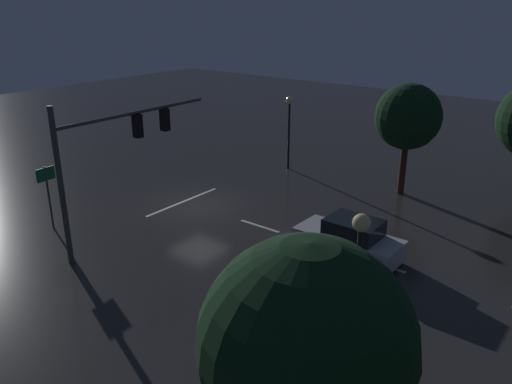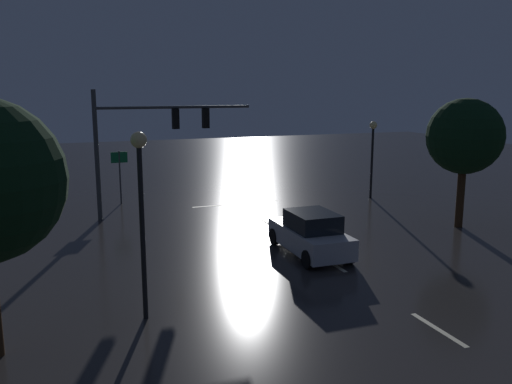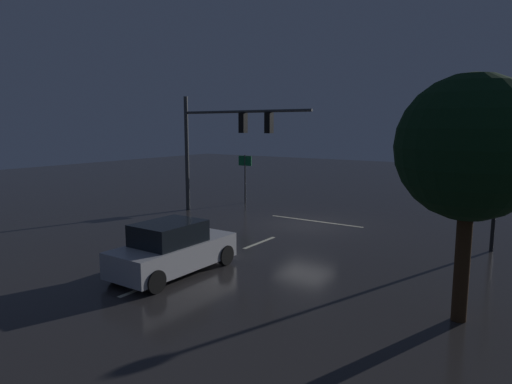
{
  "view_description": "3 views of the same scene",
  "coord_description": "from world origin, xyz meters",
  "px_view_note": "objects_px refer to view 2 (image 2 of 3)",
  "views": [
    {
      "loc": [
        17.34,
        17.23,
        9.87
      ],
      "look_at": [
        0.85,
        4.45,
        2.05
      ],
      "focal_mm": 36.13,
      "sensor_mm": 36.0,
      "label": 1
    },
    {
      "loc": [
        9.35,
        26.91,
        6.38
      ],
      "look_at": [
        1.09,
        5.04,
        1.85
      ],
      "focal_mm": 37.9,
      "sensor_mm": 36.0,
      "label": 2
    },
    {
      "loc": [
        -9.82,
        18.83,
        4.72
      ],
      "look_at": [
        0.87,
        2.98,
        1.89
      ],
      "focal_mm": 31.52,
      "sensor_mm": 36.0,
      "label": 3
    }
  ],
  "objects_px": {
    "traffic_signal_assembly": "(150,131)",
    "street_lamp_right_kerb": "(141,191)",
    "route_sign": "(120,166)",
    "car_approaching": "(311,234)",
    "tree_left_near": "(465,137)",
    "street_lamp_left_kerb": "(373,144)"
  },
  "relations": [
    {
      "from": "traffic_signal_assembly",
      "to": "tree_left_near",
      "type": "distance_m",
      "value": 14.84
    },
    {
      "from": "traffic_signal_assembly",
      "to": "street_lamp_right_kerb",
      "type": "bearing_deg",
      "value": 79.12
    },
    {
      "from": "car_approaching",
      "to": "street_lamp_left_kerb",
      "type": "distance_m",
      "value": 12.12
    },
    {
      "from": "traffic_signal_assembly",
      "to": "route_sign",
      "type": "height_order",
      "value": "traffic_signal_assembly"
    },
    {
      "from": "route_sign",
      "to": "car_approaching",
      "type": "bearing_deg",
      "value": 115.37
    },
    {
      "from": "street_lamp_left_kerb",
      "to": "route_sign",
      "type": "distance_m",
      "value": 14.43
    },
    {
      "from": "traffic_signal_assembly",
      "to": "street_lamp_right_kerb",
      "type": "distance_m",
      "value": 12.54
    },
    {
      "from": "traffic_signal_assembly",
      "to": "street_lamp_left_kerb",
      "type": "height_order",
      "value": "traffic_signal_assembly"
    },
    {
      "from": "route_sign",
      "to": "tree_left_near",
      "type": "distance_m",
      "value": 17.87
    },
    {
      "from": "route_sign",
      "to": "street_lamp_right_kerb",
      "type": "bearing_deg",
      "value": 85.51
    },
    {
      "from": "traffic_signal_assembly",
      "to": "route_sign",
      "type": "xyz_separation_m",
      "value": [
        1.12,
        -3.57,
        -2.14
      ]
    },
    {
      "from": "street_lamp_left_kerb",
      "to": "tree_left_near",
      "type": "bearing_deg",
      "value": 90.97
    },
    {
      "from": "traffic_signal_assembly",
      "to": "street_lamp_right_kerb",
      "type": "relative_size",
      "value": 1.5
    },
    {
      "from": "car_approaching",
      "to": "tree_left_near",
      "type": "height_order",
      "value": "tree_left_near"
    },
    {
      "from": "street_lamp_right_kerb",
      "to": "route_sign",
      "type": "bearing_deg",
      "value": -94.49
    },
    {
      "from": "traffic_signal_assembly",
      "to": "car_approaching",
      "type": "height_order",
      "value": "traffic_signal_assembly"
    },
    {
      "from": "street_lamp_left_kerb",
      "to": "tree_left_near",
      "type": "distance_m",
      "value": 7.35
    },
    {
      "from": "street_lamp_left_kerb",
      "to": "tree_left_near",
      "type": "relative_size",
      "value": 0.76
    },
    {
      "from": "car_approaching",
      "to": "tree_left_near",
      "type": "relative_size",
      "value": 0.74
    },
    {
      "from": "street_lamp_left_kerb",
      "to": "street_lamp_right_kerb",
      "type": "bearing_deg",
      "value": 39.11
    },
    {
      "from": "street_lamp_right_kerb",
      "to": "tree_left_near",
      "type": "bearing_deg",
      "value": -161.69
    },
    {
      "from": "street_lamp_left_kerb",
      "to": "traffic_signal_assembly",
      "type": "bearing_deg",
      "value": 0.23
    }
  ]
}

